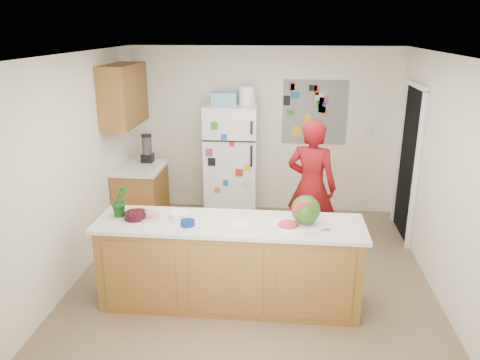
# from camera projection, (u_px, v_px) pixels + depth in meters

# --- Properties ---
(floor) EXTENTS (4.00, 4.50, 0.02)m
(floor) POSITION_uv_depth(u_px,v_px,m) (252.00, 280.00, 5.39)
(floor) COLOR brown
(floor) RESTS_ON ground
(wall_back) EXTENTS (4.00, 0.02, 2.50)m
(wall_back) POSITION_uv_depth(u_px,v_px,m) (264.00, 131.00, 7.13)
(wall_back) COLOR beige
(wall_back) RESTS_ON ground
(wall_left) EXTENTS (0.02, 4.50, 2.50)m
(wall_left) POSITION_uv_depth(u_px,v_px,m) (73.00, 170.00, 5.18)
(wall_left) COLOR beige
(wall_left) RESTS_ON ground
(wall_right) EXTENTS (0.02, 4.50, 2.50)m
(wall_right) POSITION_uv_depth(u_px,v_px,m) (448.00, 182.00, 4.80)
(wall_right) COLOR beige
(wall_right) RESTS_ON ground
(ceiling) EXTENTS (4.00, 4.50, 0.02)m
(ceiling) POSITION_uv_depth(u_px,v_px,m) (254.00, 54.00, 4.60)
(ceiling) COLOR white
(ceiling) RESTS_ON wall_back
(doorway) EXTENTS (0.03, 0.85, 2.04)m
(doorway) POSITION_uv_depth(u_px,v_px,m) (409.00, 164.00, 6.25)
(doorway) COLOR black
(doorway) RESTS_ON ground
(peninsula_base) EXTENTS (2.60, 0.62, 0.88)m
(peninsula_base) POSITION_uv_depth(u_px,v_px,m) (230.00, 265.00, 4.79)
(peninsula_base) COLOR brown
(peninsula_base) RESTS_ON floor
(peninsula_top) EXTENTS (2.68, 0.70, 0.04)m
(peninsula_top) POSITION_uv_depth(u_px,v_px,m) (229.00, 224.00, 4.65)
(peninsula_top) COLOR silver
(peninsula_top) RESTS_ON peninsula_base
(side_counter_base) EXTENTS (0.60, 0.80, 0.86)m
(side_counter_base) POSITION_uv_depth(u_px,v_px,m) (142.00, 198.00, 6.68)
(side_counter_base) COLOR brown
(side_counter_base) RESTS_ON floor
(side_counter_top) EXTENTS (0.64, 0.84, 0.04)m
(side_counter_top) POSITION_uv_depth(u_px,v_px,m) (140.00, 168.00, 6.54)
(side_counter_top) COLOR silver
(side_counter_top) RESTS_ON side_counter_base
(upper_cabinets) EXTENTS (0.35, 1.00, 0.80)m
(upper_cabinets) POSITION_uv_depth(u_px,v_px,m) (124.00, 95.00, 6.19)
(upper_cabinets) COLOR brown
(upper_cabinets) RESTS_ON wall_left
(refrigerator) EXTENTS (0.75, 0.70, 1.70)m
(refrigerator) POSITION_uv_depth(u_px,v_px,m) (232.00, 162.00, 6.94)
(refrigerator) COLOR silver
(refrigerator) RESTS_ON floor
(fridge_top_bin) EXTENTS (0.35, 0.28, 0.18)m
(fridge_top_bin) POSITION_uv_depth(u_px,v_px,m) (225.00, 98.00, 6.65)
(fridge_top_bin) COLOR #5999B2
(fridge_top_bin) RESTS_ON refrigerator
(photo_collage) EXTENTS (0.95, 0.01, 0.95)m
(photo_collage) POSITION_uv_depth(u_px,v_px,m) (315.00, 112.00, 6.94)
(photo_collage) COLOR slate
(photo_collage) RESTS_ON wall_back
(person) EXTENTS (0.73, 0.59, 1.72)m
(person) POSITION_uv_depth(u_px,v_px,m) (311.00, 187.00, 5.84)
(person) COLOR maroon
(person) RESTS_ON floor
(blender_appliance) EXTENTS (0.14, 0.14, 0.38)m
(blender_appliance) POSITION_uv_depth(u_px,v_px,m) (147.00, 149.00, 6.70)
(blender_appliance) COLOR black
(blender_appliance) RESTS_ON side_counter_top
(cutting_board) EXTENTS (0.51, 0.44, 0.01)m
(cutting_board) POSITION_uv_depth(u_px,v_px,m) (299.00, 224.00, 4.58)
(cutting_board) COLOR silver
(cutting_board) RESTS_ON peninsula_top
(watermelon) EXTENTS (0.28, 0.28, 0.28)m
(watermelon) POSITION_uv_depth(u_px,v_px,m) (306.00, 210.00, 4.54)
(watermelon) COLOR #26631D
(watermelon) RESTS_ON cutting_board
(watermelon_slice) EXTENTS (0.19, 0.19, 0.02)m
(watermelon_slice) POSITION_uv_depth(u_px,v_px,m) (288.00, 224.00, 4.54)
(watermelon_slice) COLOR #CF3341
(watermelon_slice) RESTS_ON cutting_board
(cherry_bowl) EXTENTS (0.27, 0.27, 0.07)m
(cherry_bowl) POSITION_uv_depth(u_px,v_px,m) (136.00, 215.00, 4.72)
(cherry_bowl) COLOR black
(cherry_bowl) RESTS_ON peninsula_top
(white_bowl) EXTENTS (0.22, 0.22, 0.06)m
(white_bowl) POSITION_uv_depth(u_px,v_px,m) (180.00, 215.00, 4.75)
(white_bowl) COLOR white
(white_bowl) RESTS_ON peninsula_top
(cobalt_bowl) EXTENTS (0.14, 0.14, 0.05)m
(cobalt_bowl) POSITION_uv_depth(u_px,v_px,m) (188.00, 223.00, 4.56)
(cobalt_bowl) COLOR navy
(cobalt_bowl) RESTS_ON peninsula_top
(plate) EXTENTS (0.30, 0.30, 0.02)m
(plate) POSITION_uv_depth(u_px,v_px,m) (149.00, 217.00, 4.75)
(plate) COLOR tan
(plate) RESTS_ON peninsula_top
(paper_towel) EXTENTS (0.19, 0.17, 0.02)m
(paper_towel) POSITION_uv_depth(u_px,v_px,m) (242.00, 223.00, 4.59)
(paper_towel) COLOR white
(paper_towel) RESTS_ON peninsula_top
(keys) EXTENTS (0.08, 0.04, 0.01)m
(keys) POSITION_uv_depth(u_px,v_px,m) (326.00, 230.00, 4.46)
(keys) COLOR gray
(keys) RESTS_ON peninsula_top
(potted_plant) EXTENTS (0.24, 0.23, 0.34)m
(potted_plant) POSITION_uv_depth(u_px,v_px,m) (120.00, 200.00, 4.74)
(potted_plant) COLOR #0D490F
(potted_plant) RESTS_ON peninsula_top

